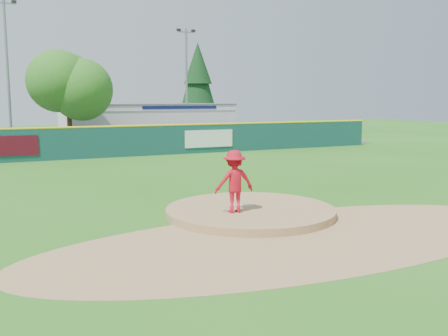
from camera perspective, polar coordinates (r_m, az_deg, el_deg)
name	(u,v)px	position (r m, az deg, el deg)	size (l,w,h in m)	color
ground	(250,215)	(16.34, 3.01, -5.39)	(120.00, 120.00, 0.00)	#286B19
pitchers_mound	(250,215)	(16.34, 3.01, -5.39)	(5.50, 5.50, 0.50)	#9E774C
pitching_rubber	(246,205)	(16.54, 2.53, -4.27)	(0.60, 0.15, 0.04)	white
infield_dirt_arc	(302,238)	(13.86, 8.96, -7.90)	(15.40, 15.40, 0.01)	#9E774C
parking_lot	(92,145)	(41.85, -14.81, 2.51)	(44.00, 16.00, 0.02)	#38383A
pitcher	(234,181)	(15.45, 1.18, -1.55)	(1.25, 0.72, 1.94)	red
van	(131,140)	(38.65, -10.56, 3.13)	(2.02, 4.39, 1.22)	silver
pool_building_grp	(146,121)	(47.99, -8.91, 5.31)	(15.20, 8.20, 3.31)	silver
fence_banners	(116,142)	(32.88, -12.21, 2.92)	(16.66, 0.04, 1.20)	#530B19
outfield_fence	(118,140)	(32.98, -11.99, 3.10)	(40.00, 0.14, 2.07)	#13403E
deciduous_tree	(68,88)	(39.39, -17.40, 8.71)	(5.60, 5.60, 7.36)	#382314
conifer_tree	(198,82)	(54.09, -3.00, 9.79)	(4.40, 4.40, 9.50)	#382314
light_pole_left	(7,68)	(41.09, -23.51, 10.47)	(1.75, 0.25, 11.00)	gray
light_pole_right	(186,79)	(46.11, -4.31, 10.11)	(1.75, 0.25, 10.00)	gray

